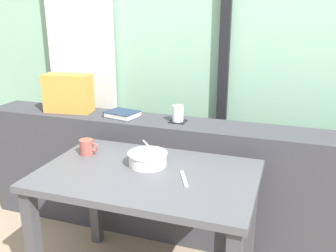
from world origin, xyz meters
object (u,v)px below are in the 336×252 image
juice_glass (178,114)px  soup_bowl (148,159)px  throw_pillow (68,93)px  breakfast_table (148,192)px  coaster_square (178,121)px  ceramic_mug (87,147)px  fork_utensil (184,179)px  closed_book (122,114)px

juice_glass → soup_bowl: juice_glass is taller
throw_pillow → soup_bowl: 0.94m
breakfast_table → throw_pillow: (-0.81, 0.56, 0.34)m
throw_pillow → soup_bowl: bearing=-31.8°
coaster_square → throw_pillow: (-0.79, -0.01, 0.13)m
coaster_square → soup_bowl: soup_bowl is taller
juice_glass → ceramic_mug: bearing=-129.8°
soup_bowl → fork_utensil: size_ratio=1.21×
juice_glass → closed_book: (-0.38, -0.01, -0.03)m
closed_book → fork_utensil: (0.60, -0.58, -0.11)m
closed_book → breakfast_table: bearing=-54.4°
breakfast_table → coaster_square: (-0.02, 0.57, 0.21)m
coaster_square → breakfast_table: bearing=-87.7°
juice_glass → breakfast_table: bearing=-87.7°
throw_pillow → soup_bowl: size_ratio=1.56×
soup_bowl → breakfast_table: bearing=-69.6°
breakfast_table → soup_bowl: 0.17m
breakfast_table → fork_utensil: bearing=-5.4°
coaster_square → closed_book: bearing=-178.9°
throw_pillow → ceramic_mug: size_ratio=2.83×
throw_pillow → fork_utensil: throw_pillow is taller
closed_book → throw_pillow: bearing=-179.8°
breakfast_table → closed_book: bearing=125.6°
juice_glass → throw_pillow: throw_pillow is taller
coaster_square → closed_book: closed_book is taller
breakfast_table → ceramic_mug: (-0.41, 0.11, 0.15)m
ceramic_mug → juice_glass: bearing=50.2°
juice_glass → ceramic_mug: size_ratio=0.89×
coaster_square → ceramic_mug: size_ratio=0.88×
coaster_square → fork_utensil: bearing=-69.7°
closed_book → juice_glass: bearing=1.1°
coaster_square → throw_pillow: 0.80m
throw_pillow → fork_utensil: (1.00, -0.58, -0.22)m
breakfast_table → coaster_square: bearing=92.3°
breakfast_table → closed_book: size_ratio=4.65×
breakfast_table → soup_bowl: size_ratio=5.26×
juice_glass → throw_pillow: 0.79m
breakfast_table → ceramic_mug: ceramic_mug is taller
juice_glass → ceramic_mug: juice_glass is taller
closed_book → throw_pillow: (-0.40, -0.00, 0.11)m
breakfast_table → juice_glass: size_ratio=10.71×
juice_glass → throw_pillow: bearing=-179.4°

